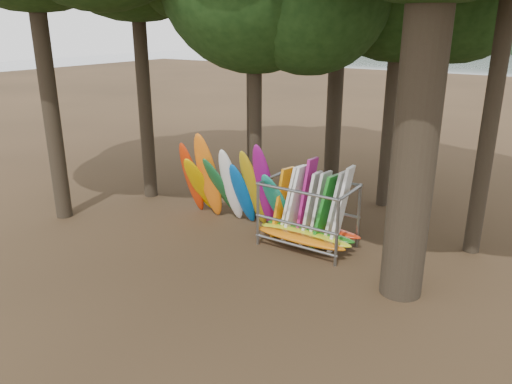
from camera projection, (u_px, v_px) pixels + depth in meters
The scene contains 3 objects.
ground at pixel (231, 251), 14.83m from camera, with size 120.00×120.00×0.00m, color #47331E.
kayak_row at pixel (230, 186), 16.42m from camera, with size 4.19×1.90×3.23m.
storage_rack at pixel (308, 217), 14.89m from camera, with size 3.05×1.54×2.66m.
Camera 1 is at (8.11, -10.79, 6.44)m, focal length 35.00 mm.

